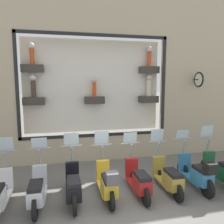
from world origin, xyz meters
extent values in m
plane|color=#66635E|center=(0.00, 0.00, 0.00)|extent=(120.00, 120.00, 0.00)
cube|color=tan|center=(3.60, 0.00, 0.49)|extent=(0.40, 5.70, 0.98)
cube|color=black|center=(3.39, 0.00, 4.82)|extent=(0.04, 5.70, 0.12)
cube|color=black|center=(3.39, 0.00, 1.04)|extent=(0.04, 5.70, 0.12)
cube|color=black|center=(3.39, -2.79, 2.93)|extent=(0.04, 0.12, 3.91)
cube|color=black|center=(3.39, 2.79, 2.93)|extent=(0.04, 0.12, 3.91)
cube|color=white|center=(3.95, 0.00, 2.93)|extent=(0.04, 5.46, 3.67)
cube|color=#38332D|center=(3.73, -2.29, 3.60)|extent=(0.36, 0.79, 0.28)
cylinder|color=#CC4C23|center=(3.73, -2.29, 4.03)|extent=(0.16, 0.16, 0.59)
sphere|color=white|center=(3.73, -2.29, 4.43)|extent=(0.21, 0.21, 0.21)
cube|color=#38332D|center=(3.73, 2.29, 3.60)|extent=(0.36, 0.79, 0.28)
cylinder|color=#CC4C23|center=(3.73, 2.29, 4.03)|extent=(0.16, 0.16, 0.58)
sphere|color=white|center=(3.73, 2.29, 4.42)|extent=(0.21, 0.21, 0.21)
cube|color=#38332D|center=(3.73, -2.29, 2.38)|extent=(0.36, 0.79, 0.28)
cylinder|color=silver|center=(3.73, -2.29, 2.85)|extent=(0.18, 0.18, 0.66)
sphere|color=beige|center=(3.73, -2.29, 3.30)|extent=(0.24, 0.24, 0.24)
cube|color=#38332D|center=(3.73, 0.00, 2.38)|extent=(0.36, 0.79, 0.28)
cylinder|color=#CC4C23|center=(3.73, 0.00, 2.80)|extent=(0.16, 0.16, 0.56)
sphere|color=beige|center=(3.73, 0.00, 3.18)|extent=(0.20, 0.20, 0.20)
cube|color=#38332D|center=(3.73, 2.29, 2.38)|extent=(0.36, 0.79, 0.28)
cylinder|color=#47382D|center=(3.73, 2.29, 2.84)|extent=(0.18, 0.18, 0.63)
sphere|color=white|center=(3.73, 2.29, 3.27)|extent=(0.23, 0.23, 0.23)
cylinder|color=black|center=(3.23, -4.16, 3.20)|extent=(0.35, 0.05, 0.05)
torus|color=black|center=(3.05, -4.16, 3.20)|extent=(0.62, 0.07, 0.62)
cylinder|color=white|center=(3.05, -4.16, 3.20)|extent=(0.51, 0.03, 0.51)
cylinder|color=black|center=(1.22, -3.40, 0.27)|extent=(0.55, 0.09, 0.55)
cube|color=#19512D|center=(0.59, -3.40, 0.26)|extent=(1.02, 0.38, 0.06)
cube|color=#19512D|center=(1.13, -3.40, 0.57)|extent=(0.12, 0.37, 0.56)
cylinder|color=gray|center=(1.20, -3.40, 1.06)|extent=(0.20, 0.06, 0.45)
cylinder|color=gray|center=(1.27, -3.40, 1.28)|extent=(0.04, 0.61, 0.04)
cube|color=silver|center=(1.31, -3.40, 1.48)|extent=(0.10, 0.42, 0.40)
cylinder|color=black|center=(1.23, -2.52, 0.27)|extent=(0.53, 0.09, 0.53)
cylinder|color=black|center=(-0.05, -2.52, 0.27)|extent=(0.53, 0.09, 0.53)
cube|color=teal|center=(0.59, -2.52, 0.25)|extent=(1.02, 0.38, 0.06)
cube|color=teal|center=(0.21, -2.52, 0.46)|extent=(0.61, 0.35, 0.36)
cube|color=black|center=(0.21, -2.52, 0.69)|extent=(0.58, 0.31, 0.10)
cube|color=teal|center=(1.13, -2.52, 0.56)|extent=(0.12, 0.37, 0.56)
cylinder|color=gray|center=(1.20, -2.52, 1.06)|extent=(0.20, 0.06, 0.45)
cylinder|color=gray|center=(1.27, -2.52, 1.27)|extent=(0.04, 0.61, 0.04)
cube|color=silver|center=(1.31, -2.52, 1.42)|extent=(0.08, 0.42, 0.30)
cube|color=black|center=(-0.10, -2.52, 0.85)|extent=(0.28, 0.28, 0.28)
cylinder|color=black|center=(1.25, -1.63, 0.24)|extent=(0.48, 0.09, 0.48)
cylinder|color=black|center=(-0.07, -1.63, 0.24)|extent=(0.48, 0.09, 0.48)
cube|color=olive|center=(0.59, -1.63, 0.23)|extent=(1.02, 0.38, 0.06)
cube|color=olive|center=(0.21, -1.63, 0.44)|extent=(0.61, 0.35, 0.36)
cube|color=black|center=(0.21, -1.63, 0.67)|extent=(0.58, 0.31, 0.10)
cube|color=olive|center=(1.13, -1.63, 0.54)|extent=(0.12, 0.37, 0.56)
cylinder|color=gray|center=(1.20, -1.63, 1.03)|extent=(0.20, 0.06, 0.45)
cylinder|color=gray|center=(1.27, -1.63, 1.24)|extent=(0.04, 0.60, 0.04)
cube|color=silver|center=(1.31, -1.63, 1.45)|extent=(0.10, 0.42, 0.40)
cylinder|color=black|center=(1.25, -0.75, 0.24)|extent=(0.48, 0.09, 0.48)
cylinder|color=black|center=(-0.07, -0.75, 0.24)|extent=(0.48, 0.09, 0.48)
cube|color=maroon|center=(0.59, -0.75, 0.23)|extent=(1.02, 0.39, 0.06)
cube|color=maroon|center=(0.21, -0.75, 0.44)|extent=(0.61, 0.35, 0.36)
cube|color=black|center=(0.21, -0.75, 0.67)|extent=(0.58, 0.31, 0.10)
cube|color=maroon|center=(1.13, -0.75, 0.54)|extent=(0.12, 0.37, 0.56)
cylinder|color=gray|center=(1.20, -0.75, 1.03)|extent=(0.20, 0.06, 0.45)
cylinder|color=gray|center=(1.27, -0.75, 1.25)|extent=(0.04, 0.60, 0.04)
cube|color=silver|center=(1.31, -0.75, 1.42)|extent=(0.09, 0.42, 0.33)
cylinder|color=black|center=(1.24, 0.13, 0.25)|extent=(0.50, 0.09, 0.50)
cylinder|color=black|center=(-0.06, 0.13, 0.25)|extent=(0.50, 0.09, 0.50)
cube|color=gold|center=(0.59, 0.13, 0.24)|extent=(1.02, 0.39, 0.06)
cube|color=gold|center=(0.21, 0.13, 0.45)|extent=(0.61, 0.35, 0.36)
cube|color=black|center=(0.21, 0.13, 0.68)|extent=(0.58, 0.31, 0.10)
cube|color=gold|center=(1.13, 0.13, 0.55)|extent=(0.12, 0.37, 0.56)
cylinder|color=gray|center=(1.20, 0.13, 1.04)|extent=(0.20, 0.06, 0.45)
cylinder|color=gray|center=(1.27, 0.13, 1.26)|extent=(0.04, 0.61, 0.04)
cube|color=silver|center=(1.31, 0.13, 1.47)|extent=(0.10, 0.42, 0.42)
cube|color=#4C4C51|center=(-0.11, 0.13, 0.84)|extent=(0.28, 0.28, 0.28)
cylinder|color=black|center=(1.22, 1.01, 0.27)|extent=(0.54, 0.09, 0.54)
cylinder|color=black|center=(-0.04, 1.01, 0.27)|extent=(0.54, 0.09, 0.54)
cube|color=black|center=(0.59, 1.01, 0.26)|extent=(1.02, 0.38, 0.06)
cube|color=black|center=(0.21, 1.01, 0.47)|extent=(0.61, 0.35, 0.36)
cube|color=black|center=(0.21, 1.01, 0.70)|extent=(0.58, 0.31, 0.10)
cube|color=black|center=(1.13, 1.01, 0.57)|extent=(0.12, 0.37, 0.56)
cylinder|color=gray|center=(1.20, 1.01, 1.06)|extent=(0.20, 0.06, 0.45)
cylinder|color=gray|center=(1.27, 1.01, 1.28)|extent=(0.04, 0.60, 0.04)
cube|color=silver|center=(1.31, 1.01, 1.47)|extent=(0.10, 0.42, 0.38)
cylinder|color=black|center=(1.24, 1.89, 0.25)|extent=(0.51, 0.09, 0.51)
cylinder|color=black|center=(-0.06, 1.89, 0.25)|extent=(0.51, 0.09, 0.51)
cube|color=#B7BCC6|center=(0.59, 1.89, 0.24)|extent=(1.02, 0.38, 0.06)
cube|color=#B7BCC6|center=(0.21, 1.89, 0.45)|extent=(0.61, 0.35, 0.36)
cube|color=black|center=(0.21, 1.89, 0.68)|extent=(0.58, 0.31, 0.10)
cube|color=#B7BCC6|center=(1.13, 1.89, 0.55)|extent=(0.12, 0.37, 0.56)
cylinder|color=gray|center=(1.20, 1.89, 1.04)|extent=(0.20, 0.06, 0.45)
cylinder|color=gray|center=(1.27, 1.89, 1.26)|extent=(0.04, 0.61, 0.04)
cube|color=silver|center=(1.31, 1.89, 1.41)|extent=(0.08, 0.42, 0.30)
cylinder|color=black|center=(1.25, 2.78, 0.23)|extent=(0.47, 0.09, 0.47)
cube|color=silver|center=(0.59, 2.78, 0.22)|extent=(1.02, 0.38, 0.06)
cube|color=silver|center=(1.13, 2.78, 0.53)|extent=(0.12, 0.37, 0.56)
cylinder|color=gray|center=(1.20, 2.78, 1.03)|extent=(0.20, 0.06, 0.45)
cylinder|color=gray|center=(1.27, 2.78, 1.24)|extent=(0.04, 0.61, 0.04)
cube|color=silver|center=(1.31, 2.78, 1.43)|extent=(0.10, 0.42, 0.38)
camera|label=1|loc=(-4.90, 1.18, 3.08)|focal=35.00mm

